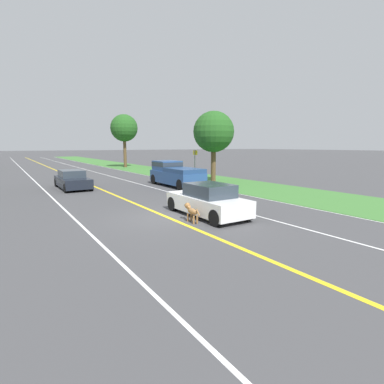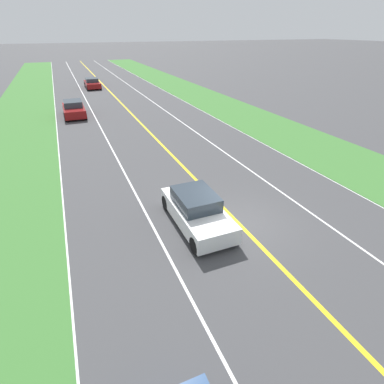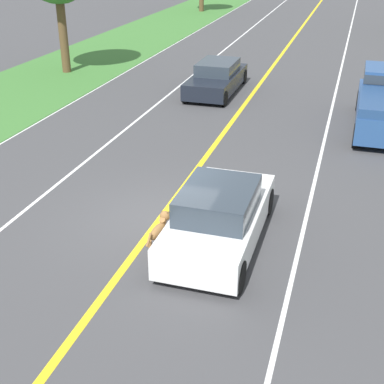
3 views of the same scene
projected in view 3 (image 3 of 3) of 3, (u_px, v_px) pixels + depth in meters
ground_plane at (160, 219)px, 13.36m from camera, size 400.00×400.00×0.00m
centre_divider_line at (160, 219)px, 13.36m from camera, size 0.18×160.00×0.01m
lane_dash_same_dir at (301, 241)px, 12.44m from camera, size 0.10×160.00×0.01m
lane_dash_oncoming at (37, 201)px, 14.28m from camera, size 0.10×160.00×0.01m
ego_car at (219, 217)px, 12.07m from camera, size 1.85×4.28×1.46m
dog at (159, 228)px, 12.01m from camera, size 0.29×1.24×0.78m
oncoming_car at (217, 78)px, 23.58m from camera, size 1.86×4.67×1.34m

